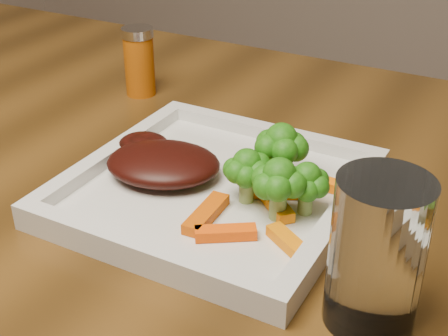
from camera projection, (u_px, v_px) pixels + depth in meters
The scene contains 15 objects.
plate at pixel (215, 193), 0.62m from camera, with size 0.27×0.27×0.01m, color silver.
steak at pixel (163, 164), 0.63m from camera, with size 0.12×0.09×0.03m, color #340A07.
broccoli_0 at pixel (281, 152), 0.60m from camera, with size 0.06×0.06×0.07m, color #225D0F, non-canonical shape.
broccoli_1 at pixel (307, 182), 0.56m from camera, with size 0.05×0.05×0.06m, color #0F5D10, non-canonical shape.
broccoli_2 at pixel (279, 190), 0.55m from camera, with size 0.06×0.06×0.06m, color #166210, non-canonical shape.
broccoli_3 at pixel (247, 172), 0.58m from camera, with size 0.05×0.05×0.06m, color #336711, non-canonical shape.
carrot_0 at pixel (226, 233), 0.54m from camera, with size 0.05×0.01×0.01m, color #FC4E04.
carrot_1 at pixel (290, 243), 0.52m from camera, with size 0.05×0.01×0.01m, color orange.
carrot_2 at pixel (206, 214), 0.56m from camera, with size 0.06×0.02×0.01m, color #CD4D03.
carrot_3 at pixel (333, 186), 0.61m from camera, with size 0.05×0.01×0.01m, color #FF6A04.
carrot_4 at pixel (256, 164), 0.65m from camera, with size 0.05×0.01×0.01m, color #C85E03.
carrot_5 at pixel (275, 203), 0.58m from camera, with size 0.06×0.02×0.01m, color orange.
carrot_6 at pixel (277, 192), 0.60m from camera, with size 0.05×0.01×0.01m, color orange.
spice_shaker at pixel (139, 62), 0.83m from camera, with size 0.04×0.04×0.09m, color #A44B09.
drinking_glass at pixel (377, 254), 0.44m from camera, with size 0.07×0.07×0.12m, color silver.
Camera 1 is at (0.45, -0.48, 1.08)m, focal length 50.00 mm.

